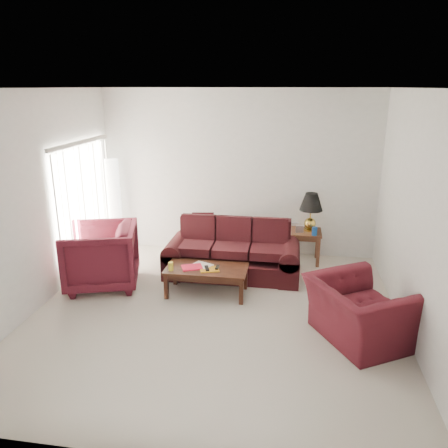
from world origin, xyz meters
name	(u,v)px	position (x,y,z in m)	size (l,w,h in m)	color
floor	(214,314)	(0.00, 0.00, 0.00)	(5.00, 5.00, 0.00)	beige
blinds	(86,207)	(-2.42, 1.30, 1.08)	(0.10, 2.00, 2.16)	silver
sofa	(232,250)	(0.06, 1.35, 0.45)	(2.20, 0.95, 0.90)	black
throw_pillow	(203,223)	(-0.55, 1.94, 0.69)	(0.39, 0.11, 0.39)	black
end_table	(305,246)	(1.27, 2.15, 0.29)	(0.53, 0.53, 0.58)	#462618
table_lamp	(311,212)	(1.32, 2.19, 0.92)	(0.41, 0.41, 0.68)	gold
clock	(300,229)	(1.15, 2.05, 0.64)	(0.13, 0.05, 0.13)	silver
blue_canister	(315,231)	(1.40, 1.94, 0.65)	(0.09, 0.09, 0.15)	blue
picture_frame	(295,223)	(1.07, 2.38, 0.65)	(0.12, 0.02, 0.15)	silver
floor_lamp	(114,205)	(-2.31, 2.20, 0.89)	(0.29, 0.29, 1.78)	white
armchair_left	(101,256)	(-1.91, 0.64, 0.50)	(1.06, 1.09, 0.99)	#400E18
armchair_right	(359,312)	(1.87, -0.32, 0.38)	(1.16, 1.01, 0.75)	#410F16
coffee_table	(207,281)	(-0.23, 0.61, 0.21)	(1.22, 0.61, 0.43)	black
magazine_red	(192,267)	(-0.44, 0.57, 0.43)	(0.30, 0.22, 0.02)	red
magazine_white	(202,265)	(-0.31, 0.67, 0.43)	(0.29, 0.22, 0.02)	silver
magazine_orange	(209,269)	(-0.17, 0.54, 0.43)	(0.27, 0.21, 0.02)	orange
remote_a	(207,268)	(-0.21, 0.53, 0.45)	(0.05, 0.18, 0.02)	black
remote_b	(217,267)	(-0.06, 0.60, 0.45)	(0.05, 0.16, 0.02)	black
yellow_glass	(171,266)	(-0.73, 0.44, 0.49)	(0.07, 0.07, 0.13)	yellow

